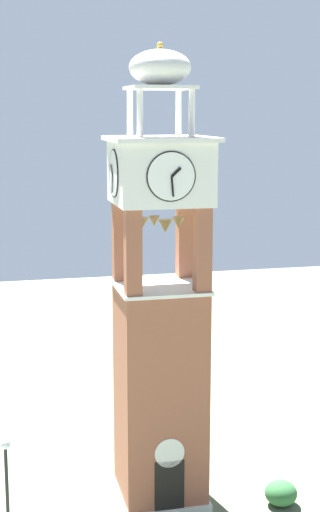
% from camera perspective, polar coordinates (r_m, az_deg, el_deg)
% --- Properties ---
extents(ground, '(80.00, 80.00, 0.00)m').
position_cam_1_polar(ground, '(30.64, 0.00, -17.73)').
color(ground, '#5B664C').
extents(clock_tower, '(3.64, 3.64, 17.00)m').
position_cam_1_polar(clock_tower, '(28.02, 0.00, -5.31)').
color(clock_tower, '#93543D').
rests_on(clock_tower, ground).
extents(lamp_post, '(0.36, 0.36, 3.93)m').
position_cam_1_polar(lamp_post, '(26.93, -11.49, -15.69)').
color(lamp_post, black).
rests_on(lamp_post, ground).
extents(shrub_near_entry, '(1.22, 1.22, 0.95)m').
position_cam_1_polar(shrub_near_entry, '(30.31, 9.09, -17.20)').
color(shrub_near_entry, '#28562D').
rests_on(shrub_near_entry, ground).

